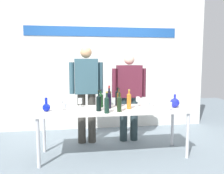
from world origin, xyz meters
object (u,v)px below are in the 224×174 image
Objects in this scene: wine_bottle_3 at (109,97)px; wine_bottle_4 at (117,97)px; wine_glass_left_3 at (61,104)px; wine_glass_right_0 at (138,99)px; wine_bottle_6 at (101,100)px; wine_glass_right_2 at (148,99)px; decanter_blue_right at (175,103)px; wine_glass_right_3 at (170,105)px; display_table at (113,112)px; wine_glass_left_0 at (58,103)px; wine_bottle_2 at (109,100)px; wine_bottle_7 at (107,104)px; wine_glass_left_2 at (80,101)px; wine_glass_left_4 at (64,106)px; wine_bottle_5 at (119,103)px; decanter_blue_left at (46,107)px; wine_bottle_8 at (129,100)px; wine_glass_right_4 at (148,105)px; wine_glass_right_1 at (152,101)px; wine_bottle_0 at (119,99)px; presenter_right at (129,92)px; wine_bottle_1 at (99,103)px; wine_glass_left_1 at (60,102)px; presenter_left at (86,88)px.

wine_bottle_3 is 0.14m from wine_bottle_4.
wine_glass_right_0 is (1.22, 0.18, 0.00)m from wine_glass_left_3.
wine_bottle_6 reaches higher than wine_glass_right_2.
wine_glass_right_3 is (-0.17, -0.22, 0.01)m from decanter_blue_right.
wine_glass_left_0 is (-0.84, 0.04, 0.16)m from display_table.
wine_bottle_2 is 0.33m from wine_bottle_7.
wine_bottle_7 reaches higher than wine_glass_right_2.
wine_glass_left_4 is (-0.23, -0.42, 0.01)m from wine_glass_left_2.
wine_glass_left_2 is (-0.62, -0.09, -0.03)m from wine_bottle_4.
wine_glass_right_2 is at bearing 11.42° from wine_bottle_2.
wine_glass_right_2 is (0.56, 0.40, -0.02)m from wine_bottle_5.
wine_bottle_2 reaches higher than decanter_blue_left.
wine_bottle_8 is at bearing 32.31° from wine_bottle_7.
wine_bottle_5 is at bearing -169.31° from decanter_blue_right.
decanter_blue_left is 1.59× the size of wine_glass_right_3.
wine_glass_right_4 is at bearing -12.55° from wine_glass_left_0.
wine_glass_right_1 is at bearing 13.58° from wine_glass_left_4.
wine_bottle_0 is 0.95m from wine_glass_left_0.
wine_bottle_2 is (-0.45, -0.60, -0.04)m from presenter_right.
wine_glass_right_2 is (0.51, 0.06, -0.03)m from wine_bottle_0.
presenter_right is at bearing 95.56° from wine_glass_right_4.
wine_glass_right_4 is at bearing -31.33° from wine_bottle_6.
wine_bottle_8 is 0.62m from wine_glass_right_3.
wine_glass_right_1 is at bearing -17.25° from wine_bottle_4.
decanter_blue_left is 0.71× the size of wine_bottle_6.
wine_glass_right_4 is at bearing -0.06° from wine_glass_left_4.
wine_bottle_5 is at bearing -136.24° from wine_bottle_8.
wine_glass_right_4 is at bearing -40.57° from wine_bottle_8.
wine_bottle_6 is at bearing 77.88° from wine_bottle_1.
wine_glass_left_2 is 1.14× the size of wine_glass_right_1.
wine_bottle_8 is (0.38, 0.24, 0.00)m from wine_bottle_7.
wine_glass_left_4 is at bearing -141.61° from presenter_right.
wine_glass_right_4 is at bearing -53.96° from wine_bottle_4.
presenter_right reaches higher than wine_glass_right_1.
wine_glass_left_1 is 0.89× the size of wine_glass_left_4.
wine_bottle_5 reaches higher than wine_glass_left_0.
wine_bottle_7 is (-0.14, -0.29, 0.19)m from display_table.
wine_glass_left_3 is 0.21m from wine_glass_left_4.
wine_bottle_5 reaches higher than wine_glass_right_4.
presenter_left is 13.59× the size of wine_glass_right_3.
wine_bottle_8 reaches higher than wine_glass_right_3.
wine_glass_left_1 is at bearing -175.54° from wine_bottle_3.
wine_glass_left_2 is at bearing -2.15° from wine_glass_left_1.
wine_glass_left_2 is (-0.62, 0.06, -0.03)m from wine_bottle_0.
presenter_left is at bearing 121.43° from display_table.
wine_bottle_5 is (-0.06, -0.48, -0.01)m from wine_bottle_4.
wine_glass_left_0 is (-0.60, 0.17, -0.03)m from wine_bottle_1.
wine_bottle_4 reaches higher than wine_bottle_6.
wine_bottle_0 is 0.99× the size of wine_bottle_7.
decanter_blue_right reaches higher than wine_glass_left_0.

